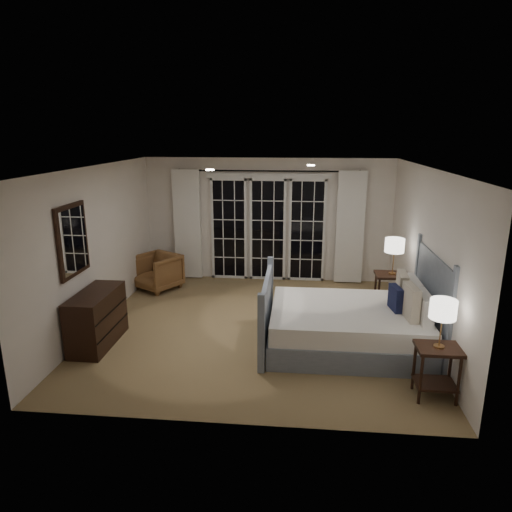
# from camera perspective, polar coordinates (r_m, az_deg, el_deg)

# --- Properties ---
(floor) EXTENTS (5.00, 5.00, 0.00)m
(floor) POSITION_cam_1_polar(r_m,az_deg,el_deg) (7.33, 0.02, -8.86)
(floor) COLOR #90784D
(floor) RESTS_ON ground
(ceiling) EXTENTS (5.00, 5.00, 0.00)m
(ceiling) POSITION_cam_1_polar(r_m,az_deg,el_deg) (6.70, 0.02, 11.04)
(ceiling) COLOR white
(ceiling) RESTS_ON wall_back
(wall_left) EXTENTS (0.02, 5.00, 2.50)m
(wall_left) POSITION_cam_1_polar(r_m,az_deg,el_deg) (7.56, -19.20, 1.07)
(wall_left) COLOR white
(wall_left) RESTS_ON floor
(wall_right) EXTENTS (0.02, 5.00, 2.50)m
(wall_right) POSITION_cam_1_polar(r_m,az_deg,el_deg) (7.13, 20.46, 0.12)
(wall_right) COLOR white
(wall_right) RESTS_ON floor
(wall_back) EXTENTS (5.00, 0.02, 2.50)m
(wall_back) POSITION_cam_1_polar(r_m,az_deg,el_deg) (9.34, 1.49, 4.51)
(wall_back) COLOR white
(wall_back) RESTS_ON floor
(wall_front) EXTENTS (5.00, 0.02, 2.50)m
(wall_front) POSITION_cam_1_polar(r_m,az_deg,el_deg) (4.55, -3.03, -7.30)
(wall_front) COLOR white
(wall_front) RESTS_ON floor
(french_doors) EXTENTS (2.50, 0.04, 2.20)m
(french_doors) POSITION_cam_1_polar(r_m,az_deg,el_deg) (9.33, 1.47, 3.50)
(french_doors) COLOR black
(french_doors) RESTS_ON wall_back
(curtain_rod) EXTENTS (3.50, 0.03, 0.03)m
(curtain_rod) POSITION_cam_1_polar(r_m,az_deg,el_deg) (9.11, 1.49, 10.59)
(curtain_rod) COLOR black
(curtain_rod) RESTS_ON wall_back
(curtain_left) EXTENTS (0.55, 0.10, 2.25)m
(curtain_left) POSITION_cam_1_polar(r_m,az_deg,el_deg) (9.50, -8.56, 3.91)
(curtain_left) COLOR white
(curtain_left) RESTS_ON curtain_rod
(curtain_right) EXTENTS (0.55, 0.10, 2.25)m
(curtain_right) POSITION_cam_1_polar(r_m,az_deg,el_deg) (9.28, 11.68, 3.49)
(curtain_right) COLOR white
(curtain_right) RESTS_ON curtain_rod
(downlight_a) EXTENTS (0.12, 0.12, 0.01)m
(downlight_a) POSITION_cam_1_polar(r_m,az_deg,el_deg) (7.27, 6.89, 11.19)
(downlight_a) COLOR white
(downlight_a) RESTS_ON ceiling
(downlight_b) EXTENTS (0.12, 0.12, 0.01)m
(downlight_b) POSITION_cam_1_polar(r_m,az_deg,el_deg) (6.40, -5.79, 10.67)
(downlight_b) COLOR white
(downlight_b) RESTS_ON ceiling
(bed) EXTENTS (2.36, 1.71, 1.39)m
(bed) POSITION_cam_1_polar(r_m,az_deg,el_deg) (6.72, 11.77, -8.32)
(bed) COLOR gray
(bed) RESTS_ON floor
(nightstand_left) EXTENTS (0.49, 0.39, 0.64)m
(nightstand_left) POSITION_cam_1_polar(r_m,az_deg,el_deg) (5.75, 21.66, -12.48)
(nightstand_left) COLOR black
(nightstand_left) RESTS_ON floor
(nightstand_right) EXTENTS (0.55, 0.44, 0.71)m
(nightstand_right) POSITION_cam_1_polar(r_m,az_deg,el_deg) (7.99, 16.54, -3.79)
(nightstand_right) COLOR black
(nightstand_right) RESTS_ON floor
(lamp_left) EXTENTS (0.29, 0.29, 0.57)m
(lamp_left) POSITION_cam_1_polar(r_m,az_deg,el_deg) (5.49, 22.35, -6.24)
(lamp_left) COLOR #B78349
(lamp_left) RESTS_ON nightstand_left
(lamp_right) EXTENTS (0.31, 0.31, 0.61)m
(lamp_right) POSITION_cam_1_polar(r_m,az_deg,el_deg) (7.79, 16.94, 1.24)
(lamp_right) COLOR #B78349
(lamp_right) RESTS_ON nightstand_right
(armchair) EXTENTS (1.04, 1.05, 0.70)m
(armchair) POSITION_cam_1_polar(r_m,az_deg,el_deg) (9.12, -12.24, -1.95)
(armchair) COLOR brown
(armchair) RESTS_ON floor
(dresser) EXTENTS (0.48, 1.12, 0.79)m
(dresser) POSITION_cam_1_polar(r_m,az_deg,el_deg) (7.01, -19.27, -7.38)
(dresser) COLOR black
(dresser) RESTS_ON floor
(mirror) EXTENTS (0.05, 0.85, 1.00)m
(mirror) POSITION_cam_1_polar(r_m,az_deg,el_deg) (6.78, -21.94, 1.84)
(mirror) COLOR black
(mirror) RESTS_ON wall_left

